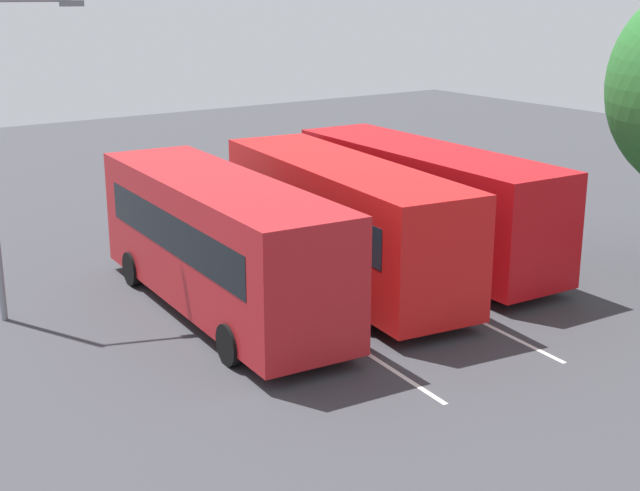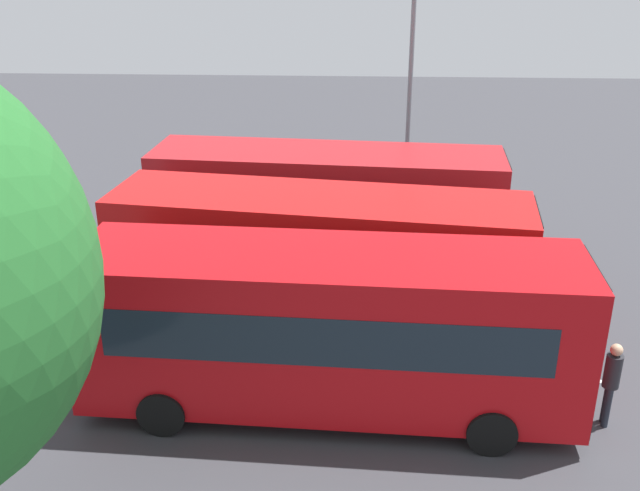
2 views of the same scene
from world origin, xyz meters
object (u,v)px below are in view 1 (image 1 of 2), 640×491
bus_center_left (342,219)px  pedestrian (327,191)px  bus_far_left (424,200)px  bus_center_right (218,241)px

bus_center_left → pedestrian: size_ratio=5.52×
bus_far_left → pedestrian: bus_far_left is taller
bus_far_left → bus_center_right: 7.09m
bus_center_left → bus_center_right: bearing=96.7°
bus_center_left → bus_center_right: 3.78m
bus_far_left → bus_center_left: size_ratio=0.99×
bus_far_left → bus_center_right: bearing=95.3°
bus_center_right → pedestrian: bus_center_right is taller
bus_far_left → pedestrian: bearing=-1.1°
bus_center_left → bus_far_left: bearing=-76.3°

